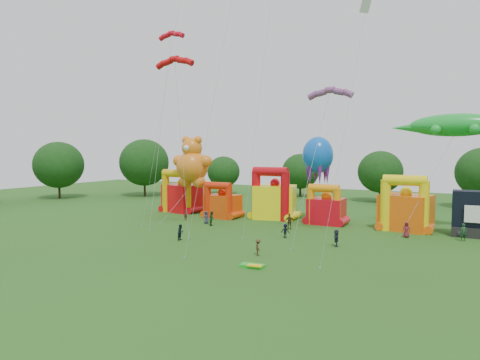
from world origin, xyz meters
The scene contains 23 objects.
ground centered at (0.00, 0.00, 0.00)m, with size 160.00×160.00×0.00m, color #265116.
tree_ring centered at (-1.20, 0.62, 6.26)m, with size 124.95×127.06×12.07m.
bouncy_castle_0 centered at (-17.44, 28.40, 2.56)m, with size 6.10×5.30×6.76m.
bouncy_castle_1 centered at (-8.83, 26.44, 2.00)m, with size 5.21×4.53×5.21m.
bouncy_castle_2 centered at (-1.73, 28.98, 2.80)m, with size 6.50×5.65×7.42m.
bouncy_castle_3 centered at (6.11, 27.98, 2.05)m, with size 4.49×3.61×5.35m.
bouncy_castle_4 centered at (15.90, 28.30, 2.57)m, with size 6.43×5.64×6.80m.
teddy_bear_kite centered at (-13.64, 25.65, 7.25)m, with size 6.62×10.30×11.92m.
gecko_kite centered at (18.93, 27.90, 7.24)m, with size 13.49×9.94×14.26m.
octopus_kite centered at (3.70, 28.29, 5.87)m, with size 5.21×7.03×11.66m.
parafoil_kites centered at (-8.83, 17.08, 12.05)m, with size 28.33×12.31×27.09m.
diamond_kites centered at (-0.07, 13.97, 15.04)m, with size 28.50×17.33×38.88m.
folded_kite_bundle centered at (6.79, 4.76, 0.14)m, with size 2.09×1.25×0.31m.
spectator_0 centered at (-8.00, 20.91, 0.84)m, with size 0.82×0.53×1.68m, color #2A3046.
spectator_1 centered at (-11.94, 21.89, 0.76)m, with size 0.56×0.37×1.53m, color #531719.
spectator_2 centered at (-6.57, 20.06, 0.93)m, with size 0.91×0.71×1.87m, color #173B1F.
spectator_3 centered at (4.71, 17.23, 0.78)m, with size 1.00×0.58×1.55m, color black.
spectator_4 centered at (3.29, 22.18, 0.98)m, with size 1.15×0.48×1.95m, color #3C2F18.
spectator_5 centered at (10.86, 15.68, 0.86)m, with size 1.60×0.51×1.72m, color #202436.
spectator_6 centered at (16.60, 23.64, 0.88)m, with size 0.86×0.56×1.76m, color maroon.
spectator_7 centered at (22.24, 24.57, 0.96)m, with size 0.70×0.46×1.92m, color #194022.
spectator_8 centered at (-4.80, 10.74, 0.87)m, with size 0.84×0.66×1.74m, color black.
spectator_9 centered at (5.47, 8.62, 0.76)m, with size 0.99×0.57×1.53m, color #412F1A.
Camera 1 is at (22.19, -26.60, 9.73)m, focal length 32.00 mm.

